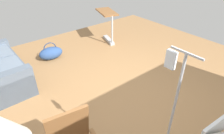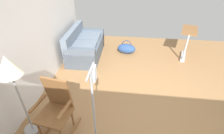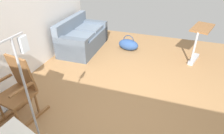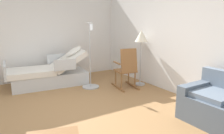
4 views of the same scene
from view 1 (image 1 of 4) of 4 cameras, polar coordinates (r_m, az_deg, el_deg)
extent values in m
plane|color=#9E7247|center=(3.65, 5.22, -8.22)|extent=(7.01, 7.01, 0.00)
cube|color=silver|center=(2.54, 28.24, -15.60)|extent=(0.08, 0.56, 0.28)
cube|color=slate|center=(4.39, -30.12, -1.80)|extent=(1.61, 0.88, 0.45)
cube|color=slate|center=(3.94, -29.38, -0.72)|extent=(0.68, 0.66, 0.10)
cube|color=slate|center=(3.74, -27.93, -5.58)|extent=(0.19, 0.85, 0.60)
cube|color=brown|center=(2.13, -12.64, -17.95)|extent=(0.19, 0.45, 0.60)
cone|color=silver|center=(1.53, -29.95, -15.68)|extent=(0.34, 0.34, 0.30)
cube|color=#B2B5BA|center=(5.66, -0.96, 7.92)|extent=(0.61, 0.29, 0.08)
cylinder|color=black|center=(5.44, 0.03, 6.79)|extent=(0.07, 0.07, 0.06)
cylinder|color=black|center=(5.88, -1.89, 8.79)|extent=(0.07, 0.07, 0.06)
cylinder|color=#B2B5BA|center=(5.28, 0.03, 10.91)|extent=(0.05, 0.05, 0.74)
cube|color=brown|center=(5.51, -1.58, 15.90)|extent=(0.88, 0.62, 0.04)
ellipsoid|color=#2D4C84|center=(4.93, -17.52, 3.90)|extent=(0.39, 0.60, 0.30)
torus|color=navy|center=(4.87, -17.77, 5.24)|extent=(0.06, 0.30, 0.30)
cylinder|color=#B2B5BA|center=(2.05, 16.48, -16.88)|extent=(0.02, 0.02, 1.65)
cube|color=#B2B5BA|center=(1.55, 21.10, 3.88)|extent=(0.28, 0.02, 0.02)
cube|color=white|center=(1.65, 16.93, 2.12)|extent=(0.09, 0.04, 0.16)
camera|label=2|loc=(1.68, 76.34, 15.26)|focal=26.86mm
camera|label=3|loc=(2.64, 66.40, 13.15)|focal=30.52mm
camera|label=4|loc=(6.46, -6.70, 25.98)|focal=33.15mm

